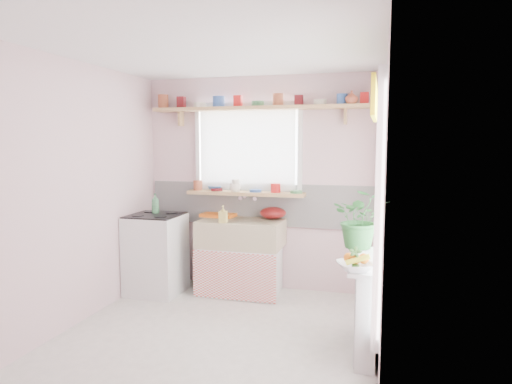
# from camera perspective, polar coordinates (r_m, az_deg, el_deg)

# --- Properties ---
(room) EXTENTS (3.20, 3.20, 3.20)m
(room) POSITION_cam_1_polar(r_m,az_deg,el_deg) (4.53, 6.26, 1.57)
(room) COLOR silver
(room) RESTS_ON ground
(sink_unit) EXTENTS (0.95, 0.65, 1.11)m
(sink_unit) POSITION_cam_1_polar(r_m,az_deg,el_deg) (5.29, -1.88, -8.04)
(sink_unit) COLOR white
(sink_unit) RESTS_ON ground
(cooker) EXTENTS (0.58, 0.58, 0.93)m
(cooker) POSITION_cam_1_polar(r_m,az_deg,el_deg) (5.42, -12.38, -7.51)
(cooker) COLOR white
(cooker) RESTS_ON ground
(radiator_ledge) EXTENTS (0.22, 0.95, 0.78)m
(radiator_ledge) POSITION_cam_1_polar(r_m,az_deg,el_deg) (4.03, 13.76, -13.38)
(radiator_ledge) COLOR white
(radiator_ledge) RESTS_ON ground
(windowsill) EXTENTS (1.40, 0.22, 0.04)m
(windowsill) POSITION_cam_1_polar(r_m,az_deg,el_deg) (5.33, -1.31, -0.17)
(windowsill) COLOR tan
(windowsill) RESTS_ON room
(pine_shelf) EXTENTS (2.52, 0.24, 0.04)m
(pine_shelf) POSITION_cam_1_polar(r_m,az_deg,el_deg) (5.26, 0.22, 10.43)
(pine_shelf) COLOR tan
(pine_shelf) RESTS_ON room
(shelf_crockery) EXTENTS (2.47, 0.11, 0.12)m
(shelf_crockery) POSITION_cam_1_polar(r_m,az_deg,el_deg) (5.27, 0.22, 11.25)
(shelf_crockery) COLOR #A55133
(shelf_crockery) RESTS_ON pine_shelf
(sill_crockery) EXTENTS (1.35, 0.11, 0.12)m
(sill_crockery) POSITION_cam_1_polar(r_m,az_deg,el_deg) (5.34, -1.82, 0.64)
(sill_crockery) COLOR #A55133
(sill_crockery) RESTS_ON windowsill
(dish_tray) EXTENTS (0.42, 0.33, 0.04)m
(dish_tray) POSITION_cam_1_polar(r_m,az_deg,el_deg) (5.50, -4.59, -2.84)
(dish_tray) COLOR orange
(dish_tray) RESTS_ON sink_unit
(colander) EXTENTS (0.40, 0.40, 0.14)m
(colander) POSITION_cam_1_polar(r_m,az_deg,el_deg) (5.30, 2.14, -2.62)
(colander) COLOR maroon
(colander) RESTS_ON sink_unit
(jade_plant) EXTENTS (0.53, 0.47, 0.55)m
(jade_plant) POSITION_cam_1_polar(r_m,az_deg,el_deg) (4.25, 12.97, -3.23)
(jade_plant) COLOR #2A692E
(jade_plant) RESTS_ON radiator_ledge
(fruit_bowl) EXTENTS (0.36, 0.36, 0.07)m
(fruit_bowl) POSITION_cam_1_polar(r_m,az_deg,el_deg) (3.55, 12.30, -9.08)
(fruit_bowl) COLOR silver
(fruit_bowl) RESTS_ON radiator_ledge
(herb_pot) EXTENTS (0.10, 0.07, 0.19)m
(herb_pot) POSITION_cam_1_polar(r_m,az_deg,el_deg) (3.51, 12.30, -8.22)
(herb_pot) COLOR #366227
(herb_pot) RESTS_ON radiator_ledge
(soap_bottle_sink) EXTENTS (0.09, 0.10, 0.19)m
(soap_bottle_sink) POSITION_cam_1_polar(r_m,az_deg,el_deg) (5.05, -4.14, -2.78)
(soap_bottle_sink) COLOR #D2C05D
(soap_bottle_sink) RESTS_ON sink_unit
(sill_cup) EXTENTS (0.16, 0.16, 0.10)m
(sill_cup) POSITION_cam_1_polar(r_m,az_deg,el_deg) (5.30, -2.62, 0.54)
(sill_cup) COLOR white
(sill_cup) RESTS_ON windowsill
(sill_bowl) EXTENTS (0.21, 0.21, 0.05)m
(sill_bowl) POSITION_cam_1_polar(r_m,az_deg,el_deg) (5.51, -5.17, 0.50)
(sill_bowl) COLOR #2F629B
(sill_bowl) RESTS_ON windowsill
(shelf_vase) EXTENTS (0.15, 0.15, 0.14)m
(shelf_vase) POSITION_cam_1_polar(r_m,az_deg,el_deg) (5.04, 11.86, 11.51)
(shelf_vase) COLOR #B45437
(shelf_vase) RESTS_ON pine_shelf
(cooker_bottle) EXTENTS (0.11, 0.11, 0.23)m
(cooker_bottle) POSITION_cam_1_polar(r_m,az_deg,el_deg) (5.42, -12.48, -1.39)
(cooker_bottle) COLOR #438757
(cooker_bottle) RESTS_ON cooker
(fruit) EXTENTS (0.20, 0.14, 0.10)m
(fruit) POSITION_cam_1_polar(r_m,az_deg,el_deg) (3.54, 12.43, -8.14)
(fruit) COLOR orange
(fruit) RESTS_ON fruit_bowl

